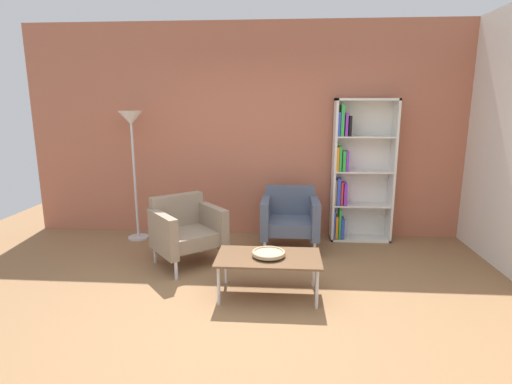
% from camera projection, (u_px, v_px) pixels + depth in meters
% --- Properties ---
extents(ground_plane, '(8.32, 8.32, 0.00)m').
position_uv_depth(ground_plane, '(238.00, 319.00, 3.51)').
color(ground_plane, olive).
extents(brick_back_panel, '(6.40, 0.12, 2.90)m').
position_uv_depth(brick_back_panel, '(257.00, 132.00, 5.59)').
color(brick_back_panel, '#B2664C').
rests_on(brick_back_panel, ground_plane).
extents(bookshelf_tall, '(0.80, 0.30, 1.90)m').
position_uv_depth(bookshelf_tall, '(356.00, 172.00, 5.40)').
color(bookshelf_tall, silver).
rests_on(bookshelf_tall, ground_plane).
extents(coffee_table_low, '(1.00, 0.56, 0.40)m').
position_uv_depth(coffee_table_low, '(269.00, 260.00, 3.87)').
color(coffee_table_low, brown).
rests_on(coffee_table_low, ground_plane).
extents(decorative_bowl, '(0.32, 0.32, 0.05)m').
position_uv_depth(decorative_bowl, '(269.00, 253.00, 3.86)').
color(decorative_bowl, tan).
rests_on(decorative_bowl, coffee_table_low).
extents(armchair_near_window, '(0.72, 0.66, 0.78)m').
position_uv_depth(armchair_near_window, '(290.00, 217.00, 5.15)').
color(armchair_near_window, '#4C566B').
rests_on(armchair_near_window, ground_plane).
extents(armchair_by_bookshelf, '(0.95, 0.94, 0.78)m').
position_uv_depth(armchair_by_bookshelf, '(186.00, 229.00, 4.67)').
color(armchair_by_bookshelf, gray).
rests_on(armchair_by_bookshelf, ground_plane).
extents(floor_lamp_torchiere, '(0.32, 0.32, 1.74)m').
position_uv_depth(floor_lamp_torchiere, '(132.00, 133.00, 5.31)').
color(floor_lamp_torchiere, silver).
rests_on(floor_lamp_torchiere, ground_plane).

